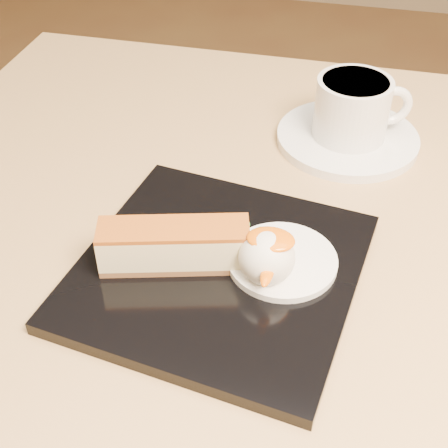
% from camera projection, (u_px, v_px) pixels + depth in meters
% --- Properties ---
extents(table, '(0.80, 0.80, 0.72)m').
position_uv_depth(table, '(263.00, 384.00, 0.62)').
color(table, black).
rests_on(table, ground).
extents(dessert_plate, '(0.25, 0.25, 0.01)m').
position_uv_depth(dessert_plate, '(218.00, 271.00, 0.51)').
color(dessert_plate, black).
rests_on(dessert_plate, table).
extents(cheesecake, '(0.12, 0.06, 0.04)m').
position_uv_depth(cheesecake, '(174.00, 245.00, 0.50)').
color(cheesecake, brown).
rests_on(cheesecake, dessert_plate).
extents(cream_smear, '(0.09, 0.09, 0.01)m').
position_uv_depth(cream_smear, '(282.00, 260.00, 0.51)').
color(cream_smear, white).
rests_on(cream_smear, dessert_plate).
extents(ice_cream_scoop, '(0.04, 0.04, 0.04)m').
position_uv_depth(ice_cream_scoop, '(267.00, 257.00, 0.48)').
color(ice_cream_scoop, white).
rests_on(ice_cream_scoop, cream_smear).
extents(mango_sauce, '(0.04, 0.03, 0.01)m').
position_uv_depth(mango_sauce, '(271.00, 239.00, 0.47)').
color(mango_sauce, orange).
rests_on(mango_sauce, ice_cream_scoop).
extents(mint_sprig, '(0.04, 0.03, 0.00)m').
position_uv_depth(mint_sprig, '(253.00, 231.00, 0.53)').
color(mint_sprig, green).
rests_on(mint_sprig, cream_smear).
extents(saucer, '(0.15, 0.15, 0.01)m').
position_uv_depth(saucer, '(347.00, 138.00, 0.66)').
color(saucer, white).
rests_on(saucer, table).
extents(coffee_cup, '(0.10, 0.08, 0.06)m').
position_uv_depth(coffee_cup, '(354.00, 107.00, 0.64)').
color(coffee_cup, white).
rests_on(coffee_cup, saucer).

